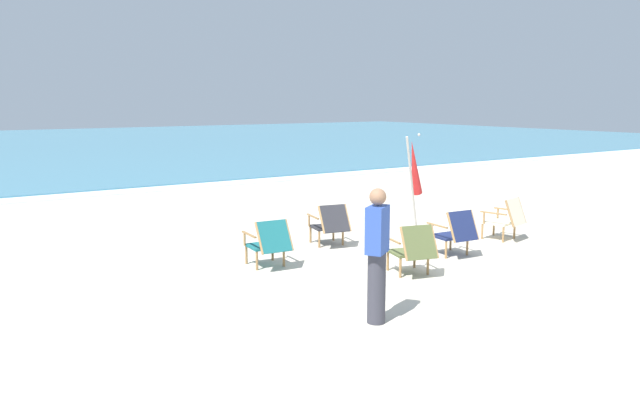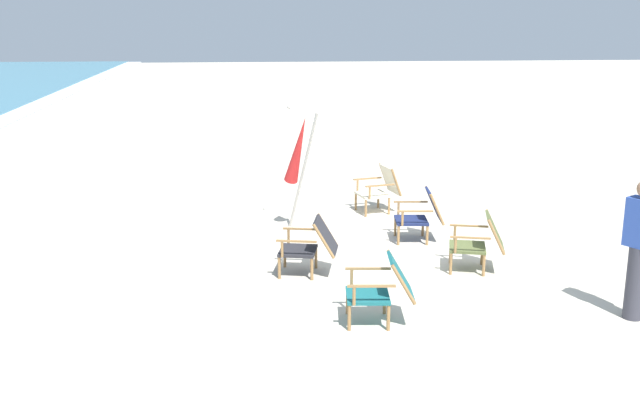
% 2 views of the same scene
% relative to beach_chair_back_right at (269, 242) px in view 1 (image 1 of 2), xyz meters
% --- Properties ---
extents(ground_plane, '(80.00, 80.00, 0.00)m').
position_rel_beach_chair_back_right_xyz_m(ground_plane, '(2.42, -0.98, -0.42)').
color(ground_plane, beige).
extents(sea, '(80.00, 40.00, 0.10)m').
position_rel_beach_chair_back_right_xyz_m(sea, '(2.42, 29.77, -0.37)').
color(sea, teal).
rests_on(sea, ground).
extents(surf_band, '(80.00, 1.10, 0.06)m').
position_rel_beach_chair_back_right_xyz_m(surf_band, '(2.42, 9.47, -0.39)').
color(surf_band, white).
rests_on(surf_band, ground).
extents(beach_chair_back_right, '(0.63, 0.80, 0.78)m').
position_rel_beach_chair_back_right_xyz_m(beach_chair_back_right, '(0.00, 0.00, 0.00)').
color(beach_chair_back_right, '#196066').
rests_on(beach_chair_back_right, ground).
extents(beach_chair_far_center, '(0.73, 0.85, 0.80)m').
position_rel_beach_chair_back_right_xyz_m(beach_chair_far_center, '(1.61, -1.59, 0.00)').
color(beach_chair_far_center, '#515B33').
rests_on(beach_chair_far_center, ground).
extents(beach_chair_front_right, '(0.64, 0.76, 0.80)m').
position_rel_beach_chair_back_right_xyz_m(beach_chair_front_right, '(3.00, -1.10, 0.01)').
color(beach_chair_front_right, '#19234C').
rests_on(beach_chair_front_right, ground).
extents(beach_chair_mid_center, '(0.71, 0.86, 0.78)m').
position_rel_beach_chair_back_right_xyz_m(beach_chair_mid_center, '(1.65, 0.70, -0.00)').
color(beach_chair_mid_center, '#28282D').
rests_on(beach_chair_mid_center, ground).
extents(beach_chair_back_left, '(0.72, 0.81, 0.81)m').
position_rel_beach_chair_back_right_xyz_m(beach_chair_back_left, '(4.72, -0.74, 0.01)').
color(beach_chair_back_left, beige).
rests_on(beach_chair_back_left, ground).
extents(umbrella_furled_red, '(0.81, 0.55, 1.99)m').
position_rel_beach_chair_back_right_xyz_m(umbrella_furled_red, '(3.70, 0.74, 0.87)').
color(umbrella_furled_red, '#B7B2A8').
rests_on(umbrella_furled_red, ground).
extents(person_near_chairs, '(0.39, 0.35, 1.63)m').
position_rel_beach_chair_back_right_xyz_m(person_near_chairs, '(-0.13, -2.89, 0.42)').
color(person_near_chairs, '#383842').
rests_on(person_near_chairs, ground).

